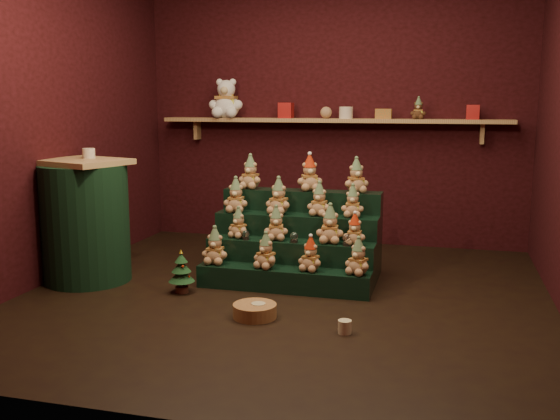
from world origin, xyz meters
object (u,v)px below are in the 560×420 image
(wicker_basket, at_px, (255,311))
(white_bear, at_px, (226,93))
(snow_globe_b, at_px, (294,237))
(snow_globe_c, at_px, (347,240))
(riser_tier_front, at_px, (283,280))
(mini_christmas_tree, at_px, (181,272))
(mug_right, at_px, (345,327))
(brown_bear, at_px, (418,108))
(mug_left, at_px, (258,310))
(snow_globe_a, at_px, (246,235))
(side_table, at_px, (86,221))

(wicker_basket, xyz_separation_m, white_bear, (-1.04, 2.37, 1.53))
(snow_globe_b, relative_size, snow_globe_c, 0.95)
(white_bear, bearing_deg, riser_tier_front, -63.03)
(riser_tier_front, bearing_deg, mini_christmas_tree, -160.95)
(snow_globe_b, distance_m, wicker_basket, 0.90)
(mini_christmas_tree, xyz_separation_m, mug_right, (1.38, -0.54, -0.13))
(white_bear, bearing_deg, brown_bear, -5.20)
(mug_left, height_order, brown_bear, brown_bear)
(snow_globe_a, relative_size, white_bear, 0.16)
(snow_globe_b, height_order, wicker_basket, snow_globe_b)
(brown_bear, bearing_deg, white_bear, -178.58)
(snow_globe_c, height_order, mug_left, snow_globe_c)
(side_table, height_order, mug_left, side_table)
(mini_christmas_tree, xyz_separation_m, white_bear, (-0.31, 1.97, 1.41))
(mini_christmas_tree, bearing_deg, brown_bear, 49.43)
(side_table, bearing_deg, brown_bear, 53.23)
(mini_christmas_tree, bearing_deg, mug_left, -27.33)
(riser_tier_front, distance_m, snow_globe_c, 0.60)
(snow_globe_c, relative_size, mug_right, 1.04)
(mini_christmas_tree, distance_m, mug_left, 0.85)
(mug_left, bearing_deg, riser_tier_front, 89.07)
(snow_globe_c, xyz_separation_m, mini_christmas_tree, (-1.24, -0.42, -0.24))
(snow_globe_a, height_order, brown_bear, brown_bear)
(mini_christmas_tree, distance_m, mug_right, 1.49)
(riser_tier_front, distance_m, brown_bear, 2.36)
(snow_globe_a, bearing_deg, riser_tier_front, -23.72)
(side_table, height_order, wicker_basket, side_table)
(mug_left, bearing_deg, snow_globe_c, 58.86)
(side_table, bearing_deg, snow_globe_a, 30.80)
(side_table, distance_m, brown_bear, 3.32)
(mug_right, height_order, brown_bear, brown_bear)
(riser_tier_front, relative_size, white_bear, 2.72)
(snow_globe_b, distance_m, side_table, 1.74)
(wicker_basket, bearing_deg, mug_left, 29.59)
(snow_globe_a, height_order, white_bear, white_bear)
(snow_globe_a, relative_size, snow_globe_c, 0.87)
(riser_tier_front, bearing_deg, snow_globe_c, 18.47)
(snow_globe_c, bearing_deg, wicker_basket, -121.92)
(snow_globe_c, distance_m, mini_christmas_tree, 1.33)
(snow_globe_c, relative_size, side_table, 0.09)
(mug_right, bearing_deg, snow_globe_b, 120.81)
(snow_globe_c, relative_size, mug_left, 0.92)
(riser_tier_front, distance_m, wicker_basket, 0.67)
(riser_tier_front, relative_size, wicker_basket, 4.56)
(snow_globe_a, relative_size, brown_bear, 0.38)
(snow_globe_b, bearing_deg, snow_globe_c, -0.00)
(side_table, bearing_deg, mug_left, 0.66)
(riser_tier_front, relative_size, brown_bear, 6.66)
(side_table, bearing_deg, snow_globe_b, 27.73)
(snow_globe_b, distance_m, mini_christmas_tree, 0.94)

